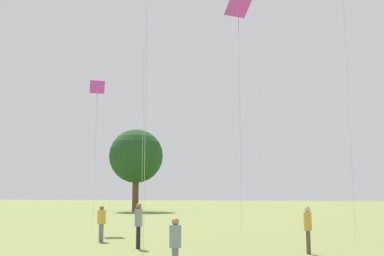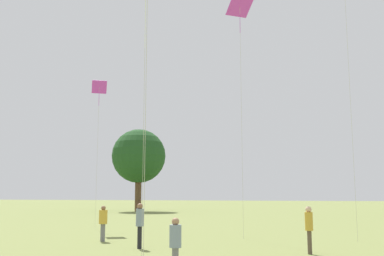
% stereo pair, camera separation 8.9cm
% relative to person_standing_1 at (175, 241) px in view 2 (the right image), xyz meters
% --- Properties ---
extents(person_standing_1, '(0.46, 0.46, 1.56)m').
position_rel_person_standing_1_xyz_m(person_standing_1, '(0.00, 0.00, 0.00)').
color(person_standing_1, slate).
rests_on(person_standing_1, ground).
extents(person_standing_2, '(0.45, 0.45, 1.66)m').
position_rel_person_standing_1_xyz_m(person_standing_2, '(-6.08, 7.72, 0.04)').
color(person_standing_2, slate).
rests_on(person_standing_2, ground).
extents(person_standing_4, '(0.45, 0.45, 1.83)m').
position_rel_person_standing_1_xyz_m(person_standing_4, '(-3.33, 5.55, 0.18)').
color(person_standing_4, black).
rests_on(person_standing_4, ground).
extents(person_standing_7, '(0.37, 0.37, 1.75)m').
position_rel_person_standing_1_xyz_m(person_standing_7, '(3.39, 5.69, 0.14)').
color(person_standing_7, brown).
rests_on(person_standing_7, ground).
extents(kite_1, '(1.15, 1.03, 9.55)m').
position_rel_person_standing_1_xyz_m(kite_1, '(-9.88, 14.15, 7.98)').
color(kite_1, '#B738C6').
rests_on(kite_1, ground).
extents(kite_5, '(1.59, 1.55, 12.56)m').
position_rel_person_standing_1_xyz_m(kite_5, '(0.07, 10.83, 10.97)').
color(kite_5, '#B738C6').
rests_on(kite_5, ground).
extents(distant_tree_1, '(6.99, 6.99, 10.63)m').
position_rel_person_standing_1_xyz_m(distant_tree_1, '(-18.79, 42.47, 6.15)').
color(distant_tree_1, brown).
rests_on(distant_tree_1, ground).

